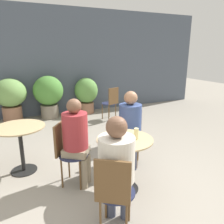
{
  "coord_description": "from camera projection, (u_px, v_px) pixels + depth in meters",
  "views": [
    {
      "loc": [
        -0.96,
        -2.34,
        1.81
      ],
      "look_at": [
        0.25,
        0.36,
        0.98
      ],
      "focal_mm": 35.0,
      "sensor_mm": 36.0,
      "label": 1
    }
  ],
  "objects": [
    {
      "name": "potted_plant_2",
      "position": [
        86.0,
        93.0,
        6.46
      ],
      "size": [
        0.68,
        0.68,
        1.05
      ],
      "color": "#93664C",
      "rests_on": "ground_plane"
    },
    {
      "name": "beer_glass_2",
      "position": [
        116.0,
        136.0,
        2.67
      ],
      "size": [
        0.06,
        0.06,
        0.14
      ],
      "color": "#DBC65B",
      "rests_on": "cafe_table_near"
    },
    {
      "name": "potted_plant_1",
      "position": [
        48.0,
        94.0,
        5.97
      ],
      "size": [
        0.81,
        0.81,
        1.17
      ],
      "color": "slate",
      "rests_on": "ground_plane"
    },
    {
      "name": "bistro_chair_0",
      "position": [
        131.0,
        132.0,
        3.58
      ],
      "size": [
        0.45,
        0.45,
        0.89
      ],
      "rotation": [
        0.0,
        0.0,
        -0.6
      ],
      "color": "#232847",
      "rests_on": "ground_plane"
    },
    {
      "name": "bistro_chair_4",
      "position": [
        111.0,
        101.0,
        5.8
      ],
      "size": [
        0.42,
        0.44,
        0.89
      ],
      "rotation": [
        0.0,
        0.0,
        3.49
      ],
      "color": "#232847",
      "rests_on": "ground_plane"
    },
    {
      "name": "potted_plant_0",
      "position": [
        10.0,
        96.0,
        5.62
      ],
      "size": [
        0.82,
        0.82,
        1.14
      ],
      "color": "#93664C",
      "rests_on": "ground_plane"
    },
    {
      "name": "beer_glass_1",
      "position": [
        119.0,
        128.0,
        2.87
      ],
      "size": [
        0.07,
        0.07,
        0.2
      ],
      "color": "beige",
      "rests_on": "cafe_table_near"
    },
    {
      "name": "storefront_wall",
      "position": [
        49.0,
        62.0,
        6.12
      ],
      "size": [
        10.0,
        0.06,
        3.0
      ],
      "color": "#4C5666",
      "rests_on": "ground_plane"
    },
    {
      "name": "bistro_chair_2",
      "position": [
        114.0,
        190.0,
        2.08
      ],
      "size": [
        0.45,
        0.45,
        0.89
      ],
      "rotation": [
        0.0,
        0.0,
        -3.74
      ],
      "color": "#232847",
      "rests_on": "ground_plane"
    },
    {
      "name": "cafe_table_near",
      "position": [
        125.0,
        151.0,
        2.83
      ],
      "size": [
        0.73,
        0.73,
        0.73
      ],
      "color": "black",
      "rests_on": "ground_plane"
    },
    {
      "name": "bistro_chair_3",
      "position": [
        122.0,
        121.0,
        4.15
      ],
      "size": [
        0.45,
        0.44,
        0.89
      ],
      "rotation": [
        0.0,
        0.0,
        4.17
      ],
      "color": "#232847",
      "rests_on": "ground_plane"
    },
    {
      "name": "cafe_table_far",
      "position": [
        20.0,
        137.0,
        3.27
      ],
      "size": [
        0.75,
        0.75,
        0.73
      ],
      "color": "black",
      "rests_on": "ground_plane"
    },
    {
      "name": "seated_person_0",
      "position": [
        130.0,
        123.0,
        3.39
      ],
      "size": [
        0.43,
        0.44,
        1.23
      ],
      "rotation": [
        0.0,
        0.0,
        -0.6
      ],
      "color": "#42475B",
      "rests_on": "ground_plane"
    },
    {
      "name": "seated_person_2",
      "position": [
        117.0,
        164.0,
        2.17
      ],
      "size": [
        0.45,
        0.46,
        1.23
      ],
      "rotation": [
        0.0,
        0.0,
        2.54
      ],
      "color": "#42475B",
      "rests_on": "ground_plane"
    },
    {
      "name": "seated_person_1",
      "position": [
        76.0,
        136.0,
        2.89
      ],
      "size": [
        0.43,
        0.42,
        1.23
      ],
      "rotation": [
        0.0,
        0.0,
        0.97
      ],
      "color": "gray",
      "rests_on": "ground_plane"
    },
    {
      "name": "ground_plane",
      "position": [
        106.0,
        191.0,
        2.92
      ],
      "size": [
        20.0,
        20.0,
        0.0
      ],
      "primitive_type": "plane",
      "color": "gray"
    },
    {
      "name": "beer_glass_0",
      "position": [
        136.0,
        134.0,
        2.74
      ],
      "size": [
        0.06,
        0.06,
        0.15
      ],
      "color": "beige",
      "rests_on": "cafe_table_near"
    },
    {
      "name": "bistro_chair_1",
      "position": [
        67.0,
        148.0,
        2.97
      ],
      "size": [
        0.45,
        0.45,
        0.89
      ],
      "rotation": [
        0.0,
        0.0,
        0.97
      ],
      "color": "#232847",
      "rests_on": "ground_plane"
    }
  ]
}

